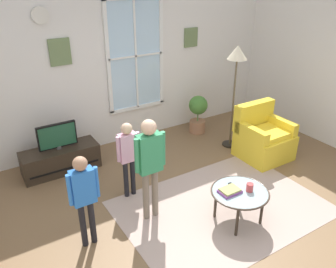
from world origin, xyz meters
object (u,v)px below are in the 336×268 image
(person_pink_shirt, at_px, (128,152))
(armchair, at_px, (263,138))
(coffee_table, at_px, (240,193))
(person_blue_shirt, at_px, (84,192))
(person_green_shirt, at_px, (150,159))
(book_stack, at_px, (230,191))
(cup, at_px, (250,187))
(floor_lamp, at_px, (237,63))
(television, at_px, (57,136))
(potted_plant_by_window, at_px, (198,112))
(tv_stand, at_px, (61,160))
(remote_near_books, at_px, (233,186))

(person_pink_shirt, bearing_deg, armchair, -3.90)
(coffee_table, height_order, person_blue_shirt, person_blue_shirt)
(armchair, distance_m, person_green_shirt, 2.41)
(book_stack, distance_m, person_blue_shirt, 1.70)
(cup, height_order, floor_lamp, floor_lamp)
(armchair, bearing_deg, television, 156.34)
(coffee_table, distance_m, potted_plant_by_window, 2.60)
(potted_plant_by_window, bearing_deg, television, -179.42)
(person_blue_shirt, bearing_deg, floor_lamp, 18.81)
(television, height_order, person_green_shirt, person_green_shirt)
(armchair, relative_size, book_stack, 3.43)
(person_pink_shirt, bearing_deg, cup, -51.06)
(person_blue_shirt, distance_m, potted_plant_by_window, 3.33)
(tv_stand, bearing_deg, coffee_table, -56.98)
(coffee_table, xyz_separation_m, person_blue_shirt, (-1.71, 0.59, 0.31))
(tv_stand, distance_m, remote_near_books, 2.68)
(remote_near_books, bearing_deg, armchair, 31.82)
(book_stack, relative_size, person_pink_shirt, 0.23)
(person_green_shirt, relative_size, person_pink_shirt, 1.22)
(floor_lamp, bearing_deg, tv_stand, 165.40)
(potted_plant_by_window, height_order, floor_lamp, floor_lamp)
(person_pink_shirt, bearing_deg, remote_near_books, -49.86)
(tv_stand, relative_size, television, 1.99)
(cup, bearing_deg, tv_stand, 124.17)
(armchair, bearing_deg, coffee_table, -144.72)
(television, bearing_deg, remote_near_books, -55.53)
(person_blue_shirt, bearing_deg, potted_plant_by_window, 32.09)
(remote_near_books, bearing_deg, person_pink_shirt, 130.14)
(cup, height_order, person_blue_shirt, person_blue_shirt)
(armchair, height_order, person_blue_shirt, person_blue_shirt)
(tv_stand, relative_size, person_green_shirt, 0.86)
(person_pink_shirt, bearing_deg, coffee_table, -52.89)
(remote_near_books, bearing_deg, book_stack, -147.41)
(book_stack, relative_size, person_blue_shirt, 0.22)
(potted_plant_by_window, bearing_deg, tv_stand, -179.48)
(tv_stand, xyz_separation_m, floor_lamp, (2.78, -0.72, 1.28))
(armchair, height_order, potted_plant_by_window, armchair)
(tv_stand, xyz_separation_m, coffee_table, (1.51, -2.33, 0.21))
(remote_near_books, relative_size, potted_plant_by_window, 0.19)
(book_stack, bearing_deg, potted_plant_by_window, 62.03)
(cup, relative_size, potted_plant_by_window, 0.14)
(person_blue_shirt, bearing_deg, coffee_table, -19.05)
(cup, distance_m, person_blue_shirt, 1.93)
(book_stack, relative_size, floor_lamp, 0.14)
(armchair, distance_m, remote_near_books, 1.71)
(potted_plant_by_window, bearing_deg, book_stack, -117.97)
(book_stack, bearing_deg, armchair, 31.88)
(television, xyz_separation_m, person_blue_shirt, (-0.19, -1.73, 0.11))
(cup, distance_m, potted_plant_by_window, 2.60)
(person_green_shirt, distance_m, floor_lamp, 2.43)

